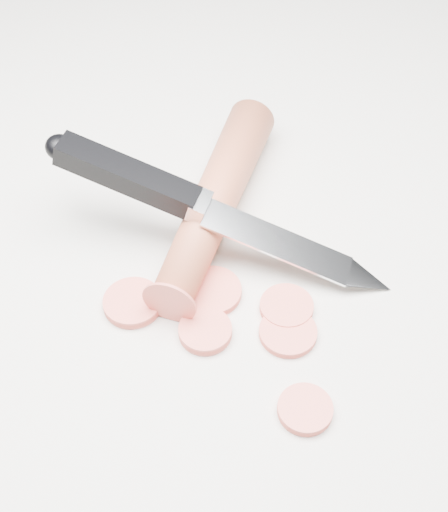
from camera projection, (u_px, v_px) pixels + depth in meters
name	position (u px, v px, depth m)	size (l,w,h in m)	color
ground	(232.00, 241.00, 0.52)	(2.40, 2.40, 0.00)	silver
carrot	(216.00, 200.00, 0.52)	(0.03, 0.03, 0.20)	#B85032
carrot_slice_0	(288.00, 332.00, 0.46)	(0.04, 0.04, 0.01)	#E6584A
carrot_slice_1	(305.00, 409.00, 0.43)	(0.03, 0.03, 0.01)	#E6584A
carrot_slice_2	(133.00, 303.00, 0.48)	(0.04, 0.04, 0.01)	#E6584A
carrot_slice_3	(205.00, 331.00, 0.46)	(0.03, 0.03, 0.01)	#E6584A
carrot_slice_4	(212.00, 291.00, 0.48)	(0.04, 0.04, 0.01)	#E6584A
carrot_slice_5	(287.00, 307.00, 0.48)	(0.04, 0.04, 0.01)	#E6584A
kitchen_knife	(219.00, 211.00, 0.49)	(0.20, 0.20, 0.08)	silver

